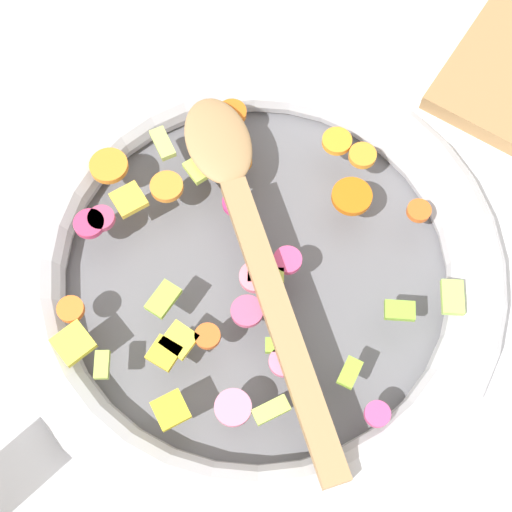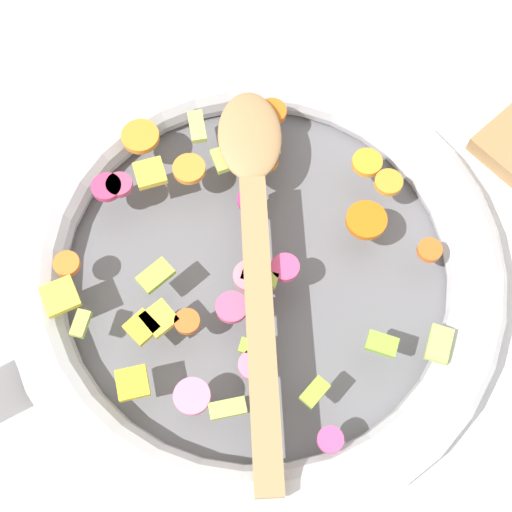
{
  "view_description": "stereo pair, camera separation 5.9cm",
  "coord_description": "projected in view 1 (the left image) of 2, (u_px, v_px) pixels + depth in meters",
  "views": [
    {
      "loc": [
        0.19,
        0.13,
        0.59
      ],
      "look_at": [
        0.0,
        0.0,
        0.05
      ],
      "focal_mm": 50.0,
      "sensor_mm": 36.0,
      "label": 1
    },
    {
      "loc": [
        0.15,
        0.17,
        0.59
      ],
      "look_at": [
        0.0,
        0.0,
        0.05
      ],
      "focal_mm": 50.0,
      "sensor_mm": 36.0,
      "label": 2
    }
  ],
  "objects": [
    {
      "name": "skillet",
      "position": [
        256.0,
        269.0,
        0.62
      ],
      "size": [
        0.43,
        0.43,
        0.05
      ],
      "color": "slate",
      "rests_on": "ground_plane"
    },
    {
      "name": "ground_plane",
      "position": [
        256.0,
        278.0,
        0.64
      ],
      "size": [
        4.0,
        4.0,
        0.0
      ],
      "primitive_type": "plane",
      "color": "silver"
    },
    {
      "name": "wooden_spoon",
      "position": [
        250.0,
        231.0,
        0.59
      ],
      "size": [
        0.25,
        0.29,
        0.01
      ],
      "color": "#A87F51",
      "rests_on": "chopped_vegetables"
    },
    {
      "name": "chopped_vegetables",
      "position": [
        229.0,
        252.0,
        0.59
      ],
      "size": [
        0.3,
        0.34,
        0.01
      ],
      "color": "orange",
      "rests_on": "skillet"
    }
  ]
}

